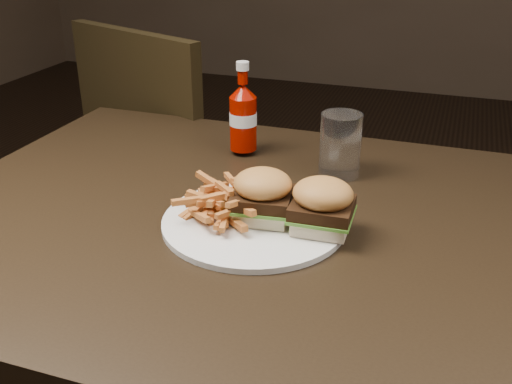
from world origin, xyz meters
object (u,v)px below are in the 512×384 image
(chair_far, at_px, (202,191))
(plate, at_px, (254,222))
(tumbler, at_px, (340,145))
(ketchup_bottle, at_px, (243,123))
(dining_table, at_px, (298,233))

(chair_far, distance_m, plate, 0.87)
(tumbler, bearing_deg, ketchup_bottle, 168.59)
(plate, distance_m, ketchup_bottle, 0.30)
(chair_far, bearing_deg, plate, 141.88)
(dining_table, relative_size, plate, 4.37)
(chair_far, relative_size, ketchup_bottle, 4.47)
(dining_table, distance_m, tumbler, 0.21)
(dining_table, relative_size, tumbler, 10.60)
(chair_far, bearing_deg, tumbler, 157.65)
(dining_table, xyz_separation_m, tumbler, (0.02, 0.20, 0.08))
(tumbler, bearing_deg, dining_table, -95.65)
(dining_table, bearing_deg, plate, -152.93)
(dining_table, xyz_separation_m, plate, (-0.06, -0.03, 0.03))
(dining_table, height_order, chair_far, dining_table)
(plate, bearing_deg, tumbler, 70.59)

